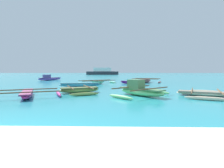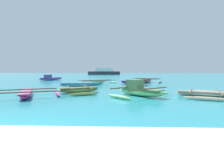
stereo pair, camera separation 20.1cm
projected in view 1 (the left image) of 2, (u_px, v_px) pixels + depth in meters
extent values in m
ellipsoid|color=beige|center=(206.00, 94.00, 10.60)|extent=(3.41, 2.09, 0.28)
cube|color=gray|center=(206.00, 92.00, 10.59)|extent=(3.15, 1.95, 0.08)
cylinder|color=brown|center=(220.00, 92.00, 10.26)|extent=(1.46, 3.17, 0.07)
cylinder|color=brown|center=(192.00, 91.00, 10.92)|extent=(1.46, 3.17, 0.07)
ellipsoid|color=beige|center=(204.00, 91.00, 12.15)|extent=(2.13, 1.10, 0.20)
ellipsoid|color=beige|center=(207.00, 98.00, 9.06)|extent=(2.13, 1.10, 0.20)
ellipsoid|color=#83D97E|center=(141.00, 92.00, 10.72)|extent=(2.78, 2.96, 0.47)
cube|color=#558452|center=(141.00, 89.00, 10.71)|extent=(2.58, 2.75, 0.08)
cube|color=#558452|center=(136.00, 84.00, 11.00)|extent=(1.11, 1.13, 0.51)
cylinder|color=brown|center=(151.00, 89.00, 10.15)|extent=(2.61, 2.36, 0.07)
cylinder|color=brown|center=(132.00, 87.00, 11.26)|extent=(2.61, 2.36, 0.07)
ellipsoid|color=#83D97E|center=(157.00, 92.00, 11.85)|extent=(1.41, 1.53, 0.20)
ellipsoid|color=#83D97E|center=(120.00, 97.00, 9.62)|extent=(1.41, 1.53, 0.20)
ellipsoid|color=#85A14C|center=(79.00, 90.00, 12.23)|extent=(2.86, 1.81, 0.38)
cube|color=#556536|center=(79.00, 88.00, 12.22)|extent=(2.65, 1.70, 0.08)
cylinder|color=brown|center=(88.00, 87.00, 12.44)|extent=(1.29, 2.93, 0.07)
cylinder|color=brown|center=(70.00, 87.00, 11.99)|extent=(1.29, 2.93, 0.07)
ellipsoid|color=#85A14C|center=(76.00, 89.00, 13.70)|extent=(1.78, 0.90, 0.20)
ellipsoid|color=#85A14C|center=(84.00, 94.00, 10.77)|extent=(1.78, 0.90, 0.20)
ellipsoid|color=#42A9C8|center=(80.00, 85.00, 16.72)|extent=(3.96, 1.11, 0.37)
cube|color=#31697B|center=(80.00, 83.00, 16.71)|extent=(3.65, 1.04, 0.08)
ellipsoid|color=#6ECEA3|center=(97.00, 82.00, 20.84)|extent=(1.99, 2.48, 0.37)
cube|color=#497E66|center=(97.00, 81.00, 20.82)|extent=(1.85, 2.30, 0.08)
cylinder|color=brown|center=(100.00, 81.00, 20.34)|extent=(3.62, 2.53, 0.07)
cylinder|color=brown|center=(95.00, 80.00, 21.30)|extent=(3.62, 2.53, 0.07)
ellipsoid|color=#6ECEA3|center=(112.00, 82.00, 22.03)|extent=(1.07, 1.43, 0.20)
ellipsoid|color=#6ECEA3|center=(80.00, 84.00, 19.66)|extent=(1.07, 1.43, 0.20)
ellipsoid|color=#721893|center=(131.00, 83.00, 20.34)|extent=(2.77, 2.25, 0.33)
cube|color=#4B1A5D|center=(131.00, 81.00, 20.33)|extent=(2.57, 2.10, 0.08)
ellipsoid|color=#AD6567|center=(146.00, 81.00, 22.91)|extent=(2.07, 3.42, 0.48)
cube|color=brown|center=(146.00, 79.00, 22.90)|extent=(1.93, 3.16, 0.08)
cylinder|color=brown|center=(148.00, 78.00, 23.58)|extent=(3.15, 1.43, 0.07)
cylinder|color=brown|center=(145.00, 79.00, 22.20)|extent=(3.15, 1.43, 0.07)
ellipsoid|color=#AD6567|center=(134.00, 81.00, 23.64)|extent=(1.00, 1.95, 0.20)
ellipsoid|color=#AD6567|center=(159.00, 82.00, 22.20)|extent=(1.00, 1.95, 0.20)
ellipsoid|color=#835ED1|center=(50.00, 79.00, 28.13)|extent=(3.02, 3.59, 0.45)
cube|color=#55407F|center=(50.00, 78.00, 28.11)|extent=(2.80, 3.32, 0.08)
cube|color=#55407F|center=(47.00, 76.00, 27.70)|extent=(1.14, 1.24, 0.49)
ellipsoid|color=#BF2D7E|center=(27.00, 94.00, 10.29)|extent=(1.97, 3.50, 0.34)
cube|color=#752552|center=(27.00, 92.00, 10.28)|extent=(1.83, 3.23, 0.08)
cylinder|color=brown|center=(26.00, 92.00, 9.53)|extent=(3.29, 1.49, 0.07)
cylinder|color=brown|center=(28.00, 89.00, 11.02)|extent=(3.29, 1.49, 0.07)
ellipsoid|color=#BF2D7E|center=(59.00, 94.00, 10.96)|extent=(1.11, 2.20, 0.20)
cube|color=#2D333D|center=(103.00, 73.00, 70.24)|extent=(12.73, 2.80, 1.27)
cube|color=white|center=(103.00, 70.00, 70.13)|extent=(7.00, 2.38, 1.53)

